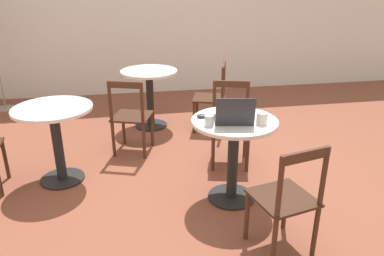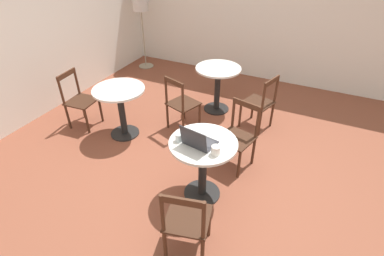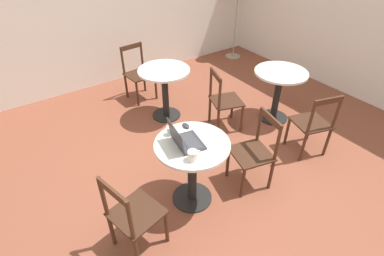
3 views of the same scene
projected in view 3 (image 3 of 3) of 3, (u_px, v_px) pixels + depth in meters
name	position (u px, v px, depth m)	size (l,w,h in m)	color
ground_plane	(217.00, 192.00, 3.32)	(16.00, 16.00, 0.00)	brown
wall_back	(91.00, 4.00, 4.67)	(9.40, 0.06, 2.70)	white
cafe_table_near	(192.00, 160.00, 2.93)	(0.72, 0.72, 0.76)	black
cafe_table_mid	(279.00, 85.00, 4.19)	(0.72, 0.72, 0.76)	black
cafe_table_far	(165.00, 83.00, 4.24)	(0.72, 0.72, 0.76)	black
chair_near_right	(255.00, 152.00, 3.21)	(0.48, 0.48, 0.86)	#472819
chair_near_left	(133.00, 216.00, 2.54)	(0.48, 0.48, 0.86)	#472819
chair_mid_left	(224.00, 101.00, 4.07)	(0.51, 0.51, 0.86)	#472819
chair_mid_front	(313.00, 124.00, 3.63)	(0.50, 0.50, 0.86)	#472819
chair_far_back	(138.00, 73.00, 4.77)	(0.43, 0.43, 0.86)	#472819
laptop	(185.00, 140.00, 2.76)	(0.32, 0.35, 0.24)	#2D2D33
mouse	(186.00, 126.00, 3.01)	(0.06, 0.10, 0.03)	#2D2D33
mug	(193.00, 156.00, 2.59)	(0.13, 0.09, 0.10)	silver
drinking_glass	(171.00, 131.00, 2.89)	(0.08, 0.08, 0.09)	silver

